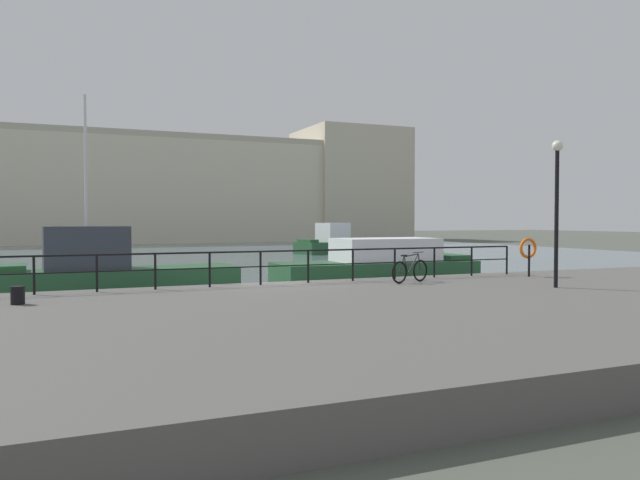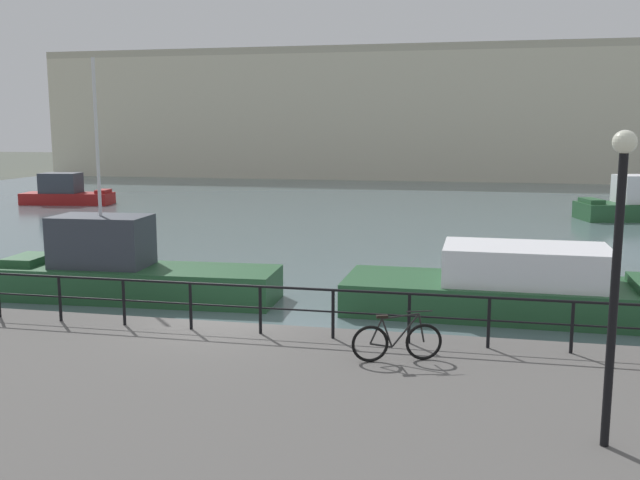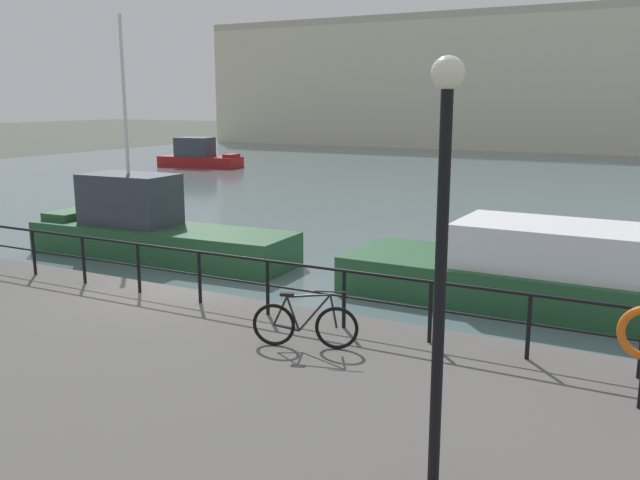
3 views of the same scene
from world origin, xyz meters
TOP-DOWN VIEW (x-y plane):
  - ground_plane at (0.00, 0.00)m, footprint 240.00×240.00m
  - water_basin at (0.00, 30.20)m, footprint 80.00×60.00m
  - quay_promenade at (0.00, -6.50)m, footprint 56.00×13.00m
  - harbor_building at (6.10, 59.39)m, footprint 77.24×13.14m
  - moored_red_daysailer at (14.97, 27.31)m, footprint 7.40×4.23m
  - moored_white_yacht at (-4.58, 4.22)m, footprint 8.59×2.63m
  - moored_green_narrowboat at (6.82, 4.76)m, footprint 9.04×3.10m
  - quay_railing at (-2.06, -0.75)m, footprint 22.59×0.07m
  - parked_bicycle at (4.24, -1.95)m, footprint 1.69×0.63m
  - mooring_bollard at (-7.19, -2.72)m, footprint 0.32×0.32m
  - life_ring_stand at (9.28, -1.78)m, footprint 0.75×0.16m
  - quay_lamp_post at (7.48, -4.97)m, footprint 0.32×0.32m

SIDE VIEW (x-z plane):
  - ground_plane at x=0.00m, z-range 0.00..0.00m
  - water_basin at x=0.00m, z-range 0.00..0.01m
  - quay_promenade at x=0.00m, z-range 0.00..0.71m
  - moored_green_narrowboat at x=6.82m, z-range -0.19..1.75m
  - moored_red_daysailer at x=14.97m, z-range -0.41..2.11m
  - moored_white_yacht at x=-4.58m, z-range -2.72..4.44m
  - mooring_bollard at x=-7.19m, z-range 0.71..1.15m
  - parked_bicycle at x=4.24m, z-range 0.61..1.59m
  - quay_railing at x=-2.06m, z-range 0.91..1.99m
  - life_ring_stand at x=9.28m, z-range 0.99..2.39m
  - quay_lamp_post at x=7.48m, z-range 1.34..5.75m
  - harbor_building at x=6.10m, z-range -1.21..14.16m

